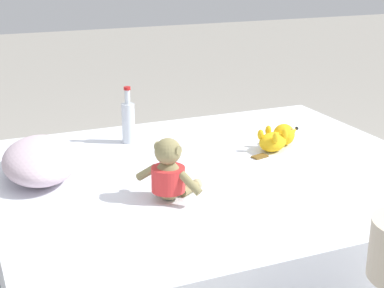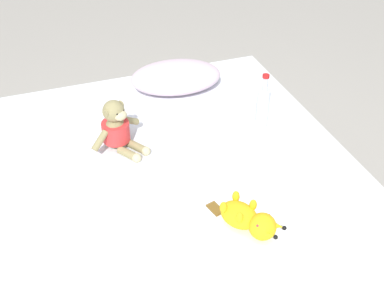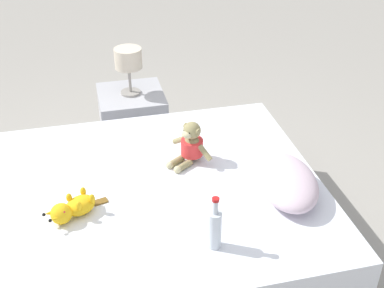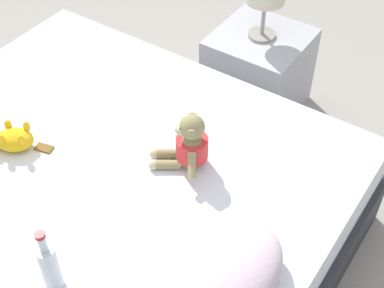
# 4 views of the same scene
# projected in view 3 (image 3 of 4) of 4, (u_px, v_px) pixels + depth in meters

# --- Properties ---
(ground_plane) EXTENTS (16.00, 16.00, 0.00)m
(ground_plane) POSITION_uv_depth(u_px,v_px,m) (151.00, 257.00, 2.83)
(ground_plane) COLOR #9E998E
(bed) EXTENTS (1.55, 1.85, 0.49)m
(bed) POSITION_uv_depth(u_px,v_px,m) (149.00, 225.00, 2.70)
(bed) COLOR #2D2D33
(bed) RESTS_ON ground_plane
(pillow) EXTENTS (0.51, 0.35, 0.15)m
(pillow) POSITION_uv_depth(u_px,v_px,m) (287.00, 181.00, 2.49)
(pillow) COLOR silver
(pillow) RESTS_ON bed
(plush_monkey) EXTENTS (0.26, 0.25, 0.24)m
(plush_monkey) POSITION_uv_depth(u_px,v_px,m) (191.00, 145.00, 2.73)
(plush_monkey) COLOR #8E8456
(plush_monkey) RESTS_ON bed
(plush_yellow_creature) EXTENTS (0.21, 0.31, 0.10)m
(plush_yellow_creature) POSITION_uv_depth(u_px,v_px,m) (72.00, 208.00, 2.36)
(plush_yellow_creature) COLOR yellow
(plush_yellow_creature) RESTS_ON bed
(glass_bottle) EXTENTS (0.06, 0.06, 0.27)m
(glass_bottle) POSITION_uv_depth(u_px,v_px,m) (215.00, 228.00, 2.16)
(glass_bottle) COLOR silver
(glass_bottle) RESTS_ON bed
(nightstand) EXTENTS (0.46, 0.46, 0.45)m
(nightstand) POSITION_uv_depth(u_px,v_px,m) (133.00, 121.00, 3.67)
(nightstand) COLOR #B2B2B7
(nightstand) RESTS_ON ground_plane
(bedside_lamp) EXTENTS (0.19, 0.19, 0.33)m
(bedside_lamp) POSITION_uv_depth(u_px,v_px,m) (128.00, 60.00, 3.42)
(bedside_lamp) COLOR gray
(bedside_lamp) RESTS_ON nightstand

